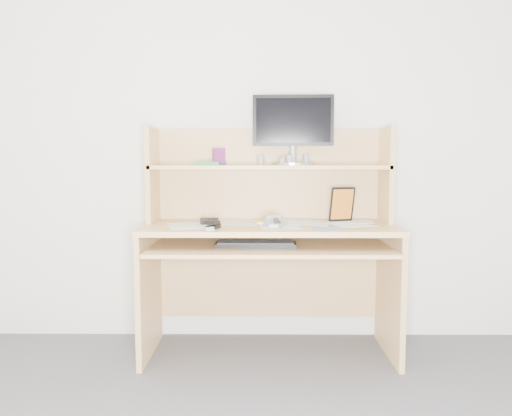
{
  "coord_description": "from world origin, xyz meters",
  "views": [
    {
      "loc": [
        -0.06,
        -1.3,
        1.1
      ],
      "look_at": [
        -0.08,
        1.43,
        0.85
      ],
      "focal_mm": 35.0,
      "sensor_mm": 36.0,
      "label": 1
    }
  ],
  "objects_px": {
    "keyboard": "(256,244)",
    "tv_remote": "(277,224)",
    "game_case": "(342,204)",
    "monitor": "(293,128)",
    "desk": "(269,232)"
  },
  "relations": [
    {
      "from": "desk",
      "to": "tv_remote",
      "type": "xyz_separation_m",
      "value": [
        0.04,
        -0.19,
        0.07
      ]
    },
    {
      "from": "keyboard",
      "to": "game_case",
      "type": "bearing_deg",
      "value": 27.89
    },
    {
      "from": "tv_remote",
      "to": "monitor",
      "type": "bearing_deg",
      "value": 85.33
    },
    {
      "from": "keyboard",
      "to": "game_case",
      "type": "xyz_separation_m",
      "value": [
        0.5,
        0.25,
        0.19
      ]
    },
    {
      "from": "game_case",
      "to": "monitor",
      "type": "height_order",
      "value": "monitor"
    },
    {
      "from": "keyboard",
      "to": "game_case",
      "type": "distance_m",
      "value": 0.59
    },
    {
      "from": "game_case",
      "to": "monitor",
      "type": "relative_size",
      "value": 0.42
    },
    {
      "from": "keyboard",
      "to": "tv_remote",
      "type": "distance_m",
      "value": 0.16
    },
    {
      "from": "desk",
      "to": "keyboard",
      "type": "height_order",
      "value": "desk"
    },
    {
      "from": "keyboard",
      "to": "monitor",
      "type": "distance_m",
      "value": 0.75
    },
    {
      "from": "tv_remote",
      "to": "monitor",
      "type": "height_order",
      "value": "monitor"
    },
    {
      "from": "desk",
      "to": "monitor",
      "type": "bearing_deg",
      "value": 36.02
    },
    {
      "from": "desk",
      "to": "game_case",
      "type": "distance_m",
      "value": 0.45
    },
    {
      "from": "tv_remote",
      "to": "game_case",
      "type": "relative_size",
      "value": 0.91
    },
    {
      "from": "keyboard",
      "to": "game_case",
      "type": "height_order",
      "value": "game_case"
    }
  ]
}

